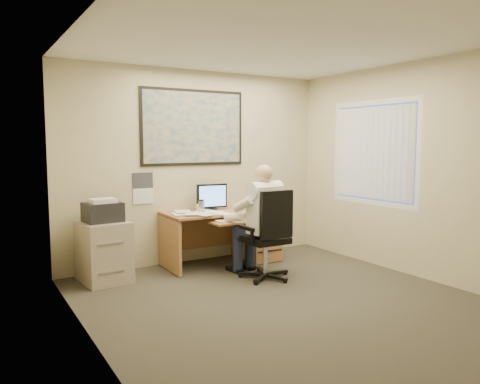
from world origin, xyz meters
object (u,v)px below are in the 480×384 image
filing_cabinet (104,246)px  office_chair (268,253)px  desk (241,230)px  person (264,222)px

filing_cabinet → office_chair: size_ratio=0.91×
desk → person: bearing=-103.0°
office_chair → person: person is taller
filing_cabinet → person: 1.98m
desk → person: size_ratio=1.13×
filing_cabinet → office_chair: (1.76, -0.96, -0.11)m
filing_cabinet → person: bearing=-31.8°
filing_cabinet → person: person is taller
person → office_chair: bearing=-98.8°
desk → office_chair: 1.01m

